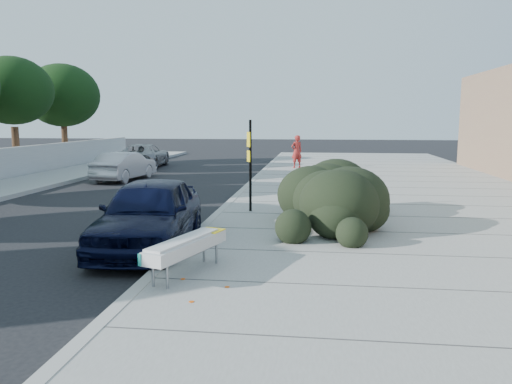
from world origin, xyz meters
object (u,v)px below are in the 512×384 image
pedestrian (297,152)px  bike_rack (330,200)px  sedan_navy (149,213)px  suv_silver (143,156)px  bench (187,246)px  wagon_silver (125,166)px  sign_post (250,160)px

pedestrian → bike_rack: bearing=64.2°
sedan_navy → suv_silver: 18.83m
bench → bike_rack: bearing=81.1°
suv_silver → pedestrian: 8.94m
sedan_navy → wagon_silver: sedan_navy is taller
sign_post → sedan_navy: 4.27m
bike_rack → sedan_navy: size_ratio=0.20×
bike_rack → suv_silver: (-10.39, 14.92, -0.00)m
bench → pedestrian: (1.05, 19.20, 0.40)m
bench → sedan_navy: sedan_navy is taller
pedestrian → bench: bearing=55.1°
suv_silver → pedestrian: pedestrian is taller
sign_post → bench: bearing=-116.9°
wagon_silver → bike_rack: bearing=142.0°
sign_post → suv_silver: (-8.13, 13.85, -0.95)m
sedan_navy → bike_rack: bearing=30.3°
bike_rack → sign_post: sign_post is taller
bike_rack → bench: bearing=-141.1°
suv_silver → bench: bearing=105.9°
bench → pedestrian: pedestrian is taller
sedan_navy → sign_post: bearing=61.7°
suv_silver → wagon_silver: bearing=96.1°
bike_rack → suv_silver: 18.18m
sign_post → suv_silver: sign_post is taller
sedan_navy → pedestrian: (2.45, 17.04, 0.27)m
bike_rack → sign_post: bearing=130.7°
sedan_navy → suv_silver: bearing=105.2°
sedan_navy → wagon_silver: bearing=109.2°
suv_silver → bike_rack: bearing=119.2°
sedan_navy → bench: bearing=-61.9°
sign_post → pedestrian: 13.24m
sign_post → wagon_silver: sign_post is taller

